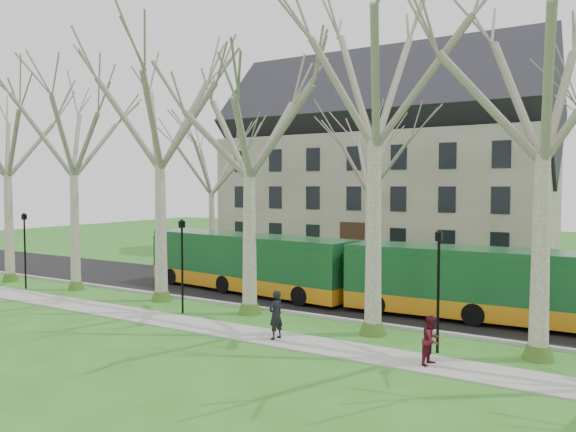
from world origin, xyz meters
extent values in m
plane|color=#30631C|center=(0.00, 0.00, 0.00)|extent=(120.00, 120.00, 0.00)
cube|color=gray|center=(0.00, -2.50, 0.03)|extent=(70.00, 2.00, 0.06)
cube|color=black|center=(0.00, 5.50, 0.03)|extent=(80.00, 8.00, 0.06)
cube|color=#A5A39E|center=(0.00, 1.50, 0.07)|extent=(80.00, 0.25, 0.14)
cube|color=gray|center=(-6.00, 24.00, 5.00)|extent=(26.00, 12.00, 10.00)
cylinder|color=black|center=(-18.00, -1.00, 2.00)|extent=(0.10, 0.10, 4.00)
cube|color=black|center=(-18.00, -1.00, 4.15)|extent=(0.22, 0.22, 0.30)
cylinder|color=black|center=(-6.00, -1.00, 2.00)|extent=(0.10, 0.10, 4.00)
cube|color=black|center=(-6.00, -1.00, 4.15)|extent=(0.22, 0.22, 0.30)
cylinder|color=black|center=(6.00, -1.00, 2.00)|extent=(0.10, 0.10, 4.00)
cube|color=black|center=(6.00, -1.00, 4.15)|extent=(0.22, 0.22, 0.30)
ellipsoid|color=#1B601C|center=(-16.00, 12.00, 1.00)|extent=(2.60, 2.60, 2.00)
ellipsoid|color=#1B601C|center=(-10.00, 12.00, 1.00)|extent=(2.60, 2.60, 2.00)
ellipsoid|color=#1B601C|center=(4.00, 12.00, 1.00)|extent=(2.60, 2.60, 2.00)
ellipsoid|color=#1B601C|center=(-18.00, 18.00, 1.00)|extent=(2.60, 2.60, 2.00)
ellipsoid|color=#1B601C|center=(2.00, 18.00, 1.00)|extent=(2.60, 2.60, 2.00)
imported|color=black|center=(0.22, -2.65, 1.00)|extent=(0.56, 0.75, 1.88)
imported|color=#4F121E|center=(6.26, -2.59, 0.87)|extent=(0.75, 0.89, 1.63)
camera|label=1|loc=(11.68, -20.57, 5.95)|focal=35.00mm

